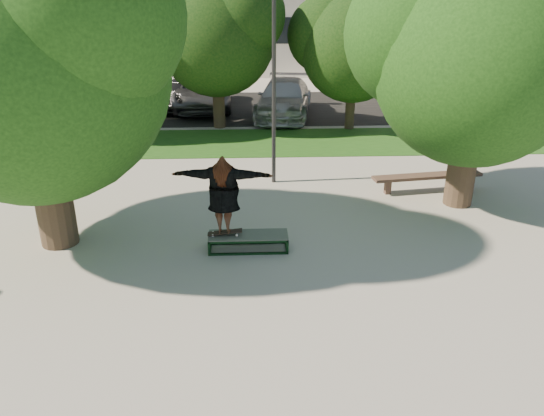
{
  "coord_description": "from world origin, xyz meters",
  "views": [
    {
      "loc": [
        0.28,
        -10.38,
        5.56
      ],
      "look_at": [
        0.76,
        0.6,
        0.97
      ],
      "focal_mm": 35.0,
      "sensor_mm": 36.0,
      "label": 1
    }
  ],
  "objects_px": {
    "tree_left": "(25,47)",
    "car_silver_b": "(284,98)",
    "car_grey": "(202,92)",
    "bench": "(427,177)",
    "tree_right": "(474,51)",
    "car_silver_a": "(66,100)",
    "lamppost": "(274,78)",
    "grind_box": "(248,242)",
    "car_dark": "(172,93)"
  },
  "relations": [
    {
      "from": "lamppost",
      "to": "bench",
      "type": "height_order",
      "value": "lamppost"
    },
    {
      "from": "car_dark",
      "to": "car_silver_a",
      "type": "bearing_deg",
      "value": -167.44
    },
    {
      "from": "lamppost",
      "to": "car_grey",
      "type": "bearing_deg",
      "value": 105.4
    },
    {
      "from": "car_silver_a",
      "to": "grind_box",
      "type": "bearing_deg",
      "value": -63.23
    },
    {
      "from": "tree_left",
      "to": "bench",
      "type": "distance_m",
      "value": 10.93
    },
    {
      "from": "car_silver_a",
      "to": "lamppost",
      "type": "bearing_deg",
      "value": -50.38
    },
    {
      "from": "lamppost",
      "to": "car_silver_a",
      "type": "bearing_deg",
      "value": 133.59
    },
    {
      "from": "bench",
      "to": "car_grey",
      "type": "relative_size",
      "value": 0.56
    },
    {
      "from": "bench",
      "to": "car_silver_a",
      "type": "xyz_separation_m",
      "value": [
        -13.71,
        10.69,
        0.26
      ]
    },
    {
      "from": "tree_right",
      "to": "lamppost",
      "type": "bearing_deg",
      "value": 158.72
    },
    {
      "from": "bench",
      "to": "tree_left",
      "type": "bearing_deg",
      "value": -171.63
    },
    {
      "from": "car_dark",
      "to": "car_grey",
      "type": "relative_size",
      "value": 0.78
    },
    {
      "from": "car_silver_a",
      "to": "car_grey",
      "type": "distance_m",
      "value": 6.37
    },
    {
      "from": "car_grey",
      "to": "lamppost",
      "type": "bearing_deg",
      "value": -76.85
    },
    {
      "from": "tree_left",
      "to": "car_silver_b",
      "type": "distance_m",
      "value": 14.73
    },
    {
      "from": "lamppost",
      "to": "car_dark",
      "type": "xyz_separation_m",
      "value": [
        -4.5,
        10.94,
        -2.39
      ]
    },
    {
      "from": "car_silver_a",
      "to": "car_dark",
      "type": "height_order",
      "value": "car_dark"
    },
    {
      "from": "car_dark",
      "to": "tree_left",
      "type": "bearing_deg",
      "value": -94.76
    },
    {
      "from": "tree_left",
      "to": "car_silver_a",
      "type": "xyz_separation_m",
      "value": [
        -3.97,
        13.64,
        -3.74
      ]
    },
    {
      "from": "car_grey",
      "to": "car_silver_b",
      "type": "distance_m",
      "value": 4.34
    },
    {
      "from": "bench",
      "to": "car_silver_b",
      "type": "xyz_separation_m",
      "value": [
        -3.56,
        9.94,
        0.4
      ]
    },
    {
      "from": "tree_left",
      "to": "car_dark",
      "type": "xyz_separation_m",
      "value": [
        0.79,
        14.85,
        -3.66
      ]
    },
    {
      "from": "tree_left",
      "to": "tree_right",
      "type": "bearing_deg",
      "value": 11.03
    },
    {
      "from": "tree_right",
      "to": "car_grey",
      "type": "height_order",
      "value": "tree_right"
    },
    {
      "from": "tree_left",
      "to": "grind_box",
      "type": "distance_m",
      "value": 6.21
    },
    {
      "from": "grind_box",
      "to": "car_grey",
      "type": "xyz_separation_m",
      "value": [
        -2.21,
        15.41,
        0.63
      ]
    },
    {
      "from": "tree_left",
      "to": "lamppost",
      "type": "bearing_deg",
      "value": 36.42
    },
    {
      "from": "tree_left",
      "to": "car_dark",
      "type": "relative_size",
      "value": 1.55
    },
    {
      "from": "tree_left",
      "to": "tree_right",
      "type": "relative_size",
      "value": 1.09
    },
    {
      "from": "tree_right",
      "to": "car_silver_b",
      "type": "height_order",
      "value": "tree_right"
    },
    {
      "from": "tree_left",
      "to": "grind_box",
      "type": "relative_size",
      "value": 3.95
    },
    {
      "from": "tree_right",
      "to": "grind_box",
      "type": "distance_m",
      "value": 7.39
    },
    {
      "from": "tree_left",
      "to": "tree_right",
      "type": "distance_m",
      "value": 10.41
    },
    {
      "from": "lamppost",
      "to": "car_dark",
      "type": "bearing_deg",
      "value": 112.36
    },
    {
      "from": "tree_right",
      "to": "lamppost",
      "type": "xyz_separation_m",
      "value": [
        -4.92,
        1.92,
        -0.94
      ]
    },
    {
      "from": "lamppost",
      "to": "car_silver_b",
      "type": "bearing_deg",
      "value": 84.32
    },
    {
      "from": "lamppost",
      "to": "car_silver_a",
      "type": "xyz_separation_m",
      "value": [
        -9.26,
        9.73,
        -2.47
      ]
    },
    {
      "from": "car_grey",
      "to": "car_silver_a",
      "type": "bearing_deg",
      "value": -171.77
    },
    {
      "from": "car_silver_a",
      "to": "car_silver_b",
      "type": "bearing_deg",
      "value": -8.24
    },
    {
      "from": "bench",
      "to": "tree_right",
      "type": "bearing_deg",
      "value": -72.28
    },
    {
      "from": "tree_left",
      "to": "car_silver_a",
      "type": "bearing_deg",
      "value": 106.23
    },
    {
      "from": "tree_right",
      "to": "grind_box",
      "type": "relative_size",
      "value": 3.62
    },
    {
      "from": "car_silver_a",
      "to": "car_silver_b",
      "type": "relative_size",
      "value": 0.7
    },
    {
      "from": "car_silver_a",
      "to": "car_silver_b",
      "type": "xyz_separation_m",
      "value": [
        10.15,
        -0.76,
        0.14
      ]
    },
    {
      "from": "tree_right",
      "to": "car_silver_b",
      "type": "xyz_separation_m",
      "value": [
        -4.03,
        10.89,
        -3.27
      ]
    },
    {
      "from": "tree_left",
      "to": "tree_right",
      "type": "height_order",
      "value": "tree_left"
    },
    {
      "from": "car_dark",
      "to": "lamppost",
      "type": "bearing_deg",
      "value": -69.35
    },
    {
      "from": "grind_box",
      "to": "car_silver_a",
      "type": "distance_m",
      "value": 16.58
    },
    {
      "from": "car_silver_b",
      "to": "car_dark",
      "type": "bearing_deg",
      "value": 169.07
    },
    {
      "from": "car_grey",
      "to": "car_silver_b",
      "type": "relative_size",
      "value": 1.04
    }
  ]
}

